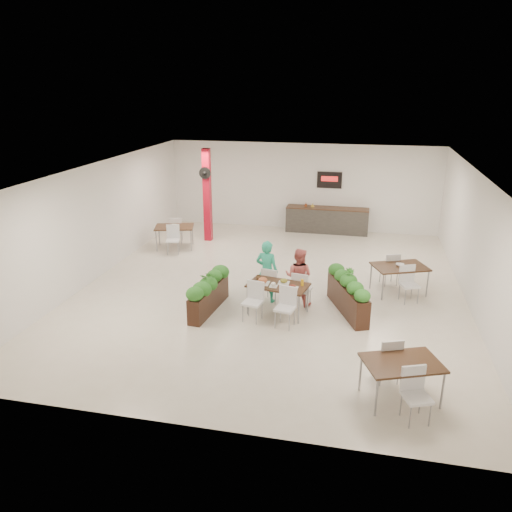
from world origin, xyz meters
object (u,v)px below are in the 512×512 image
at_px(side_table_a, 174,230).
at_px(side_table_c, 402,368).
at_px(service_counter, 327,219).
at_px(planter_left, 209,291).
at_px(diner_woman, 298,277).
at_px(planter_right, 348,292).
at_px(side_table_b, 400,270).
at_px(main_table, 278,289).
at_px(diner_man, 267,271).
at_px(red_column, 207,194).

height_order(side_table_a, side_table_c, same).
bearing_deg(side_table_c, service_counter, 80.06).
bearing_deg(side_table_c, planter_left, 125.82).
bearing_deg(side_table_c, diner_woman, 100.57).
bearing_deg(planter_right, service_counter, 98.82).
bearing_deg(diner_woman, side_table_b, -142.01).
relative_size(main_table, diner_man, 1.14).
xyz_separation_m(service_counter, main_table, (-0.59, -7.21, 0.14)).
relative_size(diner_man, planter_right, 0.80).
bearing_deg(side_table_b, service_counter, 91.13).
distance_m(planter_right, side_table_a, 7.01).
xyz_separation_m(diner_woman, planter_right, (1.23, -0.22, -0.21)).
height_order(main_table, diner_man, diner_man).
bearing_deg(diner_man, side_table_c, 141.39).
distance_m(diner_man, side_table_b, 3.53).
distance_m(red_column, side_table_c, 10.36).
relative_size(main_table, side_table_c, 1.10).
xyz_separation_m(planter_left, side_table_c, (4.34, -2.78, 0.12)).
bearing_deg(side_table_a, main_table, -60.49).
relative_size(main_table, planter_right, 0.91).
relative_size(planter_left, side_table_a, 1.16).
relative_size(diner_man, side_table_b, 0.97).
distance_m(planter_left, side_table_c, 5.16).
xyz_separation_m(planter_right, side_table_a, (-5.88, 3.81, 0.12)).
height_order(side_table_a, side_table_b, same).
bearing_deg(side_table_c, diner_man, 108.75).
distance_m(service_counter, diner_man, 6.63).
height_order(red_column, planter_left, red_column).
relative_size(side_table_a, side_table_c, 1.01).
xyz_separation_m(diner_woman, planter_left, (-2.07, -0.85, -0.22)).
bearing_deg(side_table_a, service_counter, 16.07).
distance_m(diner_man, diner_woman, 0.80).
relative_size(service_counter, diner_woman, 2.06).
xyz_separation_m(diner_man, side_table_c, (3.08, -3.62, -0.17)).
bearing_deg(main_table, side_table_a, 134.97).
height_order(planter_left, side_table_a, planter_left).
bearing_deg(diner_woman, service_counter, -80.52).
relative_size(red_column, side_table_a, 1.91).
height_order(service_counter, side_table_b, service_counter).
height_order(diner_man, planter_left, diner_man).
bearing_deg(main_table, service_counter, 85.34).
bearing_deg(diner_woman, main_table, 68.87).
height_order(diner_man, side_table_c, diner_man).
height_order(planter_left, side_table_c, planter_left).
height_order(service_counter, main_table, service_counter).
bearing_deg(side_table_c, side_table_a, 112.23).
relative_size(red_column, planter_right, 1.60).
bearing_deg(service_counter, side_table_a, -148.48).
xyz_separation_m(main_table, diner_man, (-0.39, 0.65, 0.17)).
relative_size(red_column, diner_woman, 2.20).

